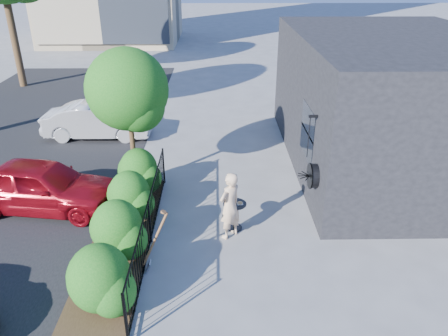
{
  "coord_description": "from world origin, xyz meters",
  "views": [
    {
      "loc": [
        0.07,
        -8.53,
        6.03
      ],
      "look_at": [
        0.24,
        1.48,
        1.2
      ],
      "focal_mm": 35.0,
      "sensor_mm": 36.0,
      "label": 1
    }
  ],
  "objects_px": {
    "shovel": "(154,245)",
    "car_red": "(42,186)",
    "woman": "(230,206)",
    "cafe_table": "(235,211)",
    "patio_tree": "(130,95)",
    "car_silver": "(98,121)"
  },
  "relations": [
    {
      "from": "shovel",
      "to": "woman",
      "type": "bearing_deg",
      "value": 38.56
    },
    {
      "from": "patio_tree",
      "to": "cafe_table",
      "type": "distance_m",
      "value": 4.19
    },
    {
      "from": "patio_tree",
      "to": "cafe_table",
      "type": "xyz_separation_m",
      "value": [
        2.72,
        -2.23,
        -2.27
      ]
    },
    {
      "from": "car_red",
      "to": "patio_tree",
      "type": "bearing_deg",
      "value": -53.83
    },
    {
      "from": "patio_tree",
      "to": "shovel",
      "type": "bearing_deg",
      "value": -75.74
    },
    {
      "from": "patio_tree",
      "to": "car_red",
      "type": "relative_size",
      "value": 0.99
    },
    {
      "from": "car_silver",
      "to": "woman",
      "type": "bearing_deg",
      "value": -143.71
    },
    {
      "from": "woman",
      "to": "shovel",
      "type": "height_order",
      "value": "woman"
    },
    {
      "from": "woman",
      "to": "car_red",
      "type": "bearing_deg",
      "value": -59.68
    },
    {
      "from": "woman",
      "to": "shovel",
      "type": "bearing_deg",
      "value": -5.33
    },
    {
      "from": "car_red",
      "to": "woman",
      "type": "bearing_deg",
      "value": -97.16
    },
    {
      "from": "shovel",
      "to": "car_red",
      "type": "xyz_separation_m",
      "value": [
        -3.24,
        2.66,
        0.0
      ]
    },
    {
      "from": "cafe_table",
      "to": "car_red",
      "type": "relative_size",
      "value": 0.19
    },
    {
      "from": "cafe_table",
      "to": "shovel",
      "type": "bearing_deg",
      "value": -137.26
    },
    {
      "from": "cafe_table",
      "to": "shovel",
      "type": "xyz_separation_m",
      "value": [
        -1.74,
        -1.61,
        0.18
      ]
    },
    {
      "from": "shovel",
      "to": "car_silver",
      "type": "height_order",
      "value": "shovel"
    },
    {
      "from": "cafe_table",
      "to": "woman",
      "type": "height_order",
      "value": "woman"
    },
    {
      "from": "patio_tree",
      "to": "woman",
      "type": "height_order",
      "value": "patio_tree"
    },
    {
      "from": "cafe_table",
      "to": "car_silver",
      "type": "relative_size",
      "value": 0.2
    },
    {
      "from": "woman",
      "to": "shovel",
      "type": "distance_m",
      "value": 2.07
    },
    {
      "from": "cafe_table",
      "to": "shovel",
      "type": "relative_size",
      "value": 0.49
    },
    {
      "from": "woman",
      "to": "car_silver",
      "type": "xyz_separation_m",
      "value": [
        -4.67,
        6.52,
        -0.2
      ]
    }
  ]
}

